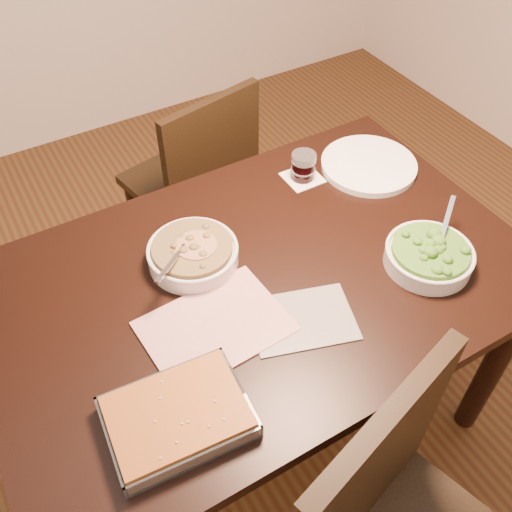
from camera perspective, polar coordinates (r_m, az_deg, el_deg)
ground at (r=2.09m, az=0.30°, el=-15.79°), size 4.00×4.00×0.00m
table at (r=1.54m, az=0.39°, el=-4.39°), size 1.40×0.90×0.75m
magazine_a at (r=1.36m, az=-4.13°, el=-7.03°), size 0.34×0.26×0.01m
magazine_b at (r=1.38m, az=4.65°, el=-6.32°), size 0.29×0.24×0.00m
coaster at (r=1.76m, az=4.67°, el=7.81°), size 0.11×0.11×0.00m
stew_bowl at (r=1.48m, az=-6.33°, el=0.28°), size 0.24×0.24×0.09m
broccoli_bowl at (r=1.54m, az=16.91°, el=0.07°), size 0.24×0.23×0.09m
baking_dish at (r=1.22m, az=-7.84°, el=-15.65°), size 0.30×0.23×0.05m
wine_tumbler at (r=1.73m, az=4.76°, el=8.98°), size 0.07×0.07×0.08m
dinner_plate at (r=1.82m, az=11.20°, el=8.92°), size 0.30×0.30×0.02m
chair_far at (r=2.20m, az=-5.85°, el=7.82°), size 0.48×0.48×0.86m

